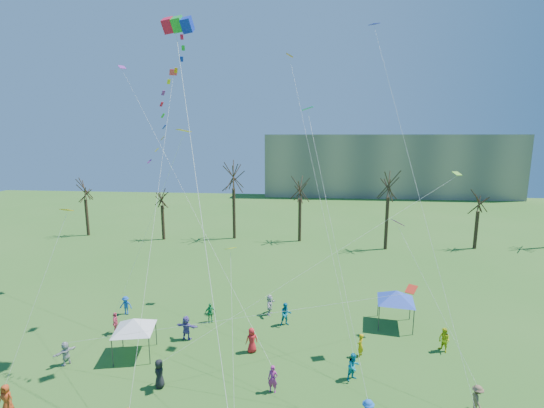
# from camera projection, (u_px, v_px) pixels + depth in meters

# --- Properties ---
(distant_building) EXTENTS (60.00, 14.00, 15.00)m
(distant_building) POSITION_uv_depth(u_px,v_px,m) (387.00, 165.00, 94.51)
(distant_building) COLOR gray
(distant_building) RESTS_ON ground
(bare_tree_row) EXTENTS (70.02, 9.47, 11.40)m
(bare_tree_row) POSITION_uv_depth(u_px,v_px,m) (317.00, 192.00, 51.53)
(bare_tree_row) COLOR black
(bare_tree_row) RESTS_ON ground
(big_box_kite) EXTENTS (3.70, 6.15, 22.06)m
(big_box_kite) POSITION_uv_depth(u_px,v_px,m) (172.00, 102.00, 22.42)
(big_box_kite) COLOR red
(big_box_kite) RESTS_ON ground
(canopy_tent_white) EXTENTS (3.48, 3.48, 2.67)m
(canopy_tent_white) POSITION_uv_depth(u_px,v_px,m) (134.00, 324.00, 25.27)
(canopy_tent_white) COLOR #3F3F44
(canopy_tent_white) RESTS_ON ground
(canopy_tent_blue) EXTENTS (3.78, 3.78, 2.86)m
(canopy_tent_blue) POSITION_uv_depth(u_px,v_px,m) (396.00, 296.00, 29.35)
(canopy_tent_blue) COLOR #3F3F44
(canopy_tent_blue) RESTS_ON ground
(festival_crowd) EXTENTS (26.25, 15.24, 1.84)m
(festival_crowd) POSITION_uv_depth(u_px,v_px,m) (251.00, 351.00, 24.58)
(festival_crowd) COLOR #BB3B17
(festival_crowd) RESTS_ON ground
(small_kites_aloft) EXTENTS (28.71, 17.35, 32.87)m
(small_kites_aloft) POSITION_uv_depth(u_px,v_px,m) (269.00, 149.00, 26.01)
(small_kites_aloft) COLOR #D9A20B
(small_kites_aloft) RESTS_ON ground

